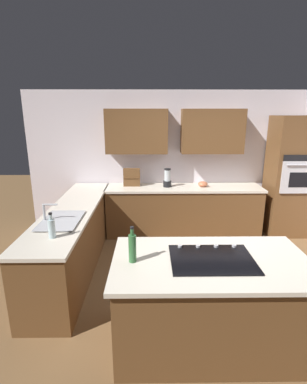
% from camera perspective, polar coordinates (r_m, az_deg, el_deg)
% --- Properties ---
extents(ground_plane, '(14.00, 14.00, 0.00)m').
position_cam_1_polar(ground_plane, '(4.03, 10.10, -17.82)').
color(ground_plane, brown).
extents(wall_back, '(6.00, 0.44, 2.60)m').
position_cam_1_polar(wall_back, '(5.43, 6.11, 7.59)').
color(wall_back, silver).
rests_on(wall_back, ground).
extents(lower_cabinets_back, '(2.80, 0.60, 0.86)m').
position_cam_1_polar(lower_cabinets_back, '(5.36, 5.92, -3.84)').
color(lower_cabinets_back, brown).
rests_on(lower_cabinets_back, ground).
extents(countertop_back, '(2.84, 0.64, 0.04)m').
position_cam_1_polar(countertop_back, '(5.23, 6.06, 0.82)').
color(countertop_back, silver).
rests_on(countertop_back, lower_cabinets_back).
extents(lower_cabinets_side, '(0.60, 2.90, 0.86)m').
position_cam_1_polar(lower_cabinets_side, '(4.38, -15.46, -8.90)').
color(lower_cabinets_side, brown).
rests_on(lower_cabinets_side, ground).
extents(countertop_side, '(0.64, 2.94, 0.04)m').
position_cam_1_polar(countertop_side, '(4.22, -15.90, -3.32)').
color(countertop_side, silver).
rests_on(countertop_side, lower_cabinets_side).
extents(island_base, '(1.75, 0.93, 0.86)m').
position_cam_1_polar(island_base, '(2.99, 11.05, -21.05)').
color(island_base, brown).
rests_on(island_base, ground).
extents(island_top, '(1.83, 1.01, 0.04)m').
position_cam_1_polar(island_top, '(2.75, 11.55, -13.48)').
color(island_top, silver).
rests_on(island_top, island_base).
extents(wall_oven, '(0.80, 0.66, 2.16)m').
position_cam_1_polar(wall_oven, '(5.74, 25.85, 2.72)').
color(wall_oven, brown).
rests_on(wall_oven, ground).
extents(sink_unit, '(0.46, 0.70, 0.23)m').
position_cam_1_polar(sink_unit, '(3.74, -18.10, -5.33)').
color(sink_unit, '#515456').
rests_on(sink_unit, countertop_side).
extents(cooktop, '(0.76, 0.56, 0.03)m').
position_cam_1_polar(cooktop, '(2.74, 11.55, -12.92)').
color(cooktop, black).
rests_on(cooktop, island_top).
extents(blender, '(0.15, 0.15, 0.34)m').
position_cam_1_polar(blender, '(5.17, 2.79, 2.62)').
color(blender, black).
rests_on(blender, countertop_back).
extents(mixing_bowl, '(0.18, 0.18, 0.10)m').
position_cam_1_polar(mixing_bowl, '(5.28, 9.84, 1.58)').
color(mixing_bowl, '#CC724C').
rests_on(mixing_bowl, countertop_back).
extents(spice_rack, '(0.30, 0.11, 0.33)m').
position_cam_1_polar(spice_rack, '(5.24, -4.38, 2.95)').
color(spice_rack, brown).
rests_on(spice_rack, countertop_back).
extents(dish_soap_bottle, '(0.08, 0.08, 0.28)m').
position_cam_1_polar(dish_soap_bottle, '(3.26, -19.69, -6.76)').
color(dish_soap_bottle, silver).
rests_on(dish_soap_bottle, countertop_side).
extents(oil_bottle, '(0.07, 0.07, 0.34)m').
position_cam_1_polar(oil_bottle, '(2.60, -4.24, -10.98)').
color(oil_bottle, '#336B38').
rests_on(oil_bottle, island_top).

